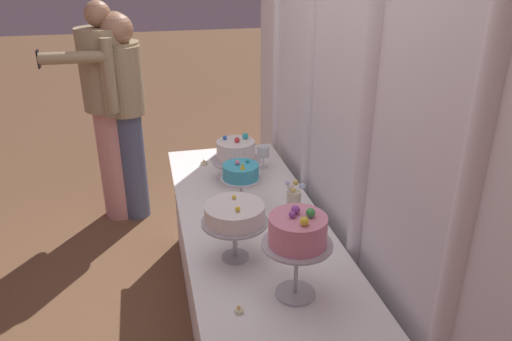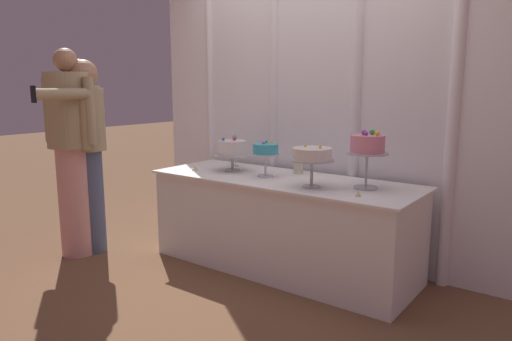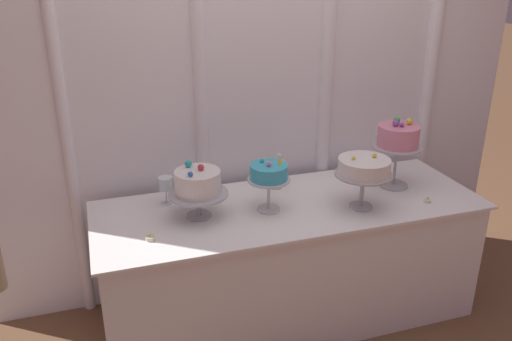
{
  "view_description": "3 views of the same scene",
  "coord_description": "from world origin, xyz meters",
  "px_view_note": "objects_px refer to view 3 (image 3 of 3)",
  "views": [
    {
      "loc": [
        2.29,
        -0.4,
        2.07
      ],
      "look_at": [
        -0.14,
        0.16,
        0.95
      ],
      "focal_mm": 34.66,
      "sensor_mm": 36.0,
      "label": 1
    },
    {
      "loc": [
        2.0,
        -2.93,
        1.45
      ],
      "look_at": [
        -0.22,
        0.05,
        0.78
      ],
      "focal_mm": 33.36,
      "sensor_mm": 36.0,
      "label": 2
    },
    {
      "loc": [
        -0.99,
        -2.33,
        2.01
      ],
      "look_at": [
        -0.21,
        0.06,
        0.98
      ],
      "focal_mm": 36.9,
      "sensor_mm": 36.0,
      "label": 3
    }
  ],
  "objects_px": {
    "cake_display_rightmost": "(398,139)",
    "tealight_near_left": "(427,201)",
    "cake_display_leftmost": "(198,184)",
    "wine_glass": "(166,184)",
    "cake_table": "(289,261)",
    "cake_display_midleft": "(269,175)",
    "flower_vase": "(276,174)",
    "tealight_far_left": "(150,238)",
    "cake_display_midright": "(364,169)"
  },
  "relations": [
    {
      "from": "cake_display_midleft",
      "to": "wine_glass",
      "type": "relative_size",
      "value": 1.93
    },
    {
      "from": "cake_display_rightmost",
      "to": "cake_display_leftmost",
      "type": "bearing_deg",
      "value": -178.53
    },
    {
      "from": "flower_vase",
      "to": "tealight_near_left",
      "type": "distance_m",
      "value": 0.86
    },
    {
      "from": "cake_display_midleft",
      "to": "cake_display_leftmost",
      "type": "bearing_deg",
      "value": 173.58
    },
    {
      "from": "cake_display_rightmost",
      "to": "tealight_near_left",
      "type": "distance_m",
      "value": 0.39
    },
    {
      "from": "cake_table",
      "to": "cake_display_rightmost",
      "type": "bearing_deg",
      "value": 3.53
    },
    {
      "from": "cake_table",
      "to": "flower_vase",
      "type": "xyz_separation_m",
      "value": [
        -0.0,
        0.24,
        0.45
      ]
    },
    {
      "from": "cake_table",
      "to": "wine_glass",
      "type": "relative_size",
      "value": 13.67
    },
    {
      "from": "cake_display_rightmost",
      "to": "flower_vase",
      "type": "xyz_separation_m",
      "value": [
        -0.67,
        0.19,
        -0.21
      ]
    },
    {
      "from": "cake_display_rightmost",
      "to": "tealight_near_left",
      "type": "bearing_deg",
      "value": -76.93
    },
    {
      "from": "tealight_near_left",
      "to": "tealight_far_left",
      "type": "bearing_deg",
      "value": 177.93
    },
    {
      "from": "flower_vase",
      "to": "cake_display_leftmost",
      "type": "bearing_deg",
      "value": -156.21
    },
    {
      "from": "cake_display_midleft",
      "to": "flower_vase",
      "type": "distance_m",
      "value": 0.32
    },
    {
      "from": "wine_glass",
      "to": "tealight_near_left",
      "type": "height_order",
      "value": "wine_glass"
    },
    {
      "from": "cake_table",
      "to": "cake_display_rightmost",
      "type": "distance_m",
      "value": 0.94
    },
    {
      "from": "cake_display_midright",
      "to": "wine_glass",
      "type": "xyz_separation_m",
      "value": [
        -1.0,
        0.38,
        -0.11
      ]
    },
    {
      "from": "cake_display_midright",
      "to": "cake_display_rightmost",
      "type": "xyz_separation_m",
      "value": [
        0.32,
        0.2,
        0.07
      ]
    },
    {
      "from": "cake_display_midleft",
      "to": "cake_display_rightmost",
      "type": "xyz_separation_m",
      "value": [
        0.81,
        0.07,
        0.09
      ]
    },
    {
      "from": "wine_glass",
      "to": "tealight_far_left",
      "type": "distance_m",
      "value": 0.42
    },
    {
      "from": "cake_display_leftmost",
      "to": "tealight_far_left",
      "type": "xyz_separation_m",
      "value": [
        -0.28,
        -0.17,
        -0.17
      ]
    },
    {
      "from": "cake_display_midleft",
      "to": "cake_table",
      "type": "bearing_deg",
      "value": 12.46
    },
    {
      "from": "cake_display_midleft",
      "to": "wine_glass",
      "type": "xyz_separation_m",
      "value": [
        -0.51,
        0.25,
        -0.09
      ]
    },
    {
      "from": "cake_display_midleft",
      "to": "flower_vase",
      "type": "relative_size",
      "value": 1.52
    },
    {
      "from": "tealight_far_left",
      "to": "tealight_near_left",
      "type": "distance_m",
      "value": 1.52
    },
    {
      "from": "tealight_far_left",
      "to": "tealight_near_left",
      "type": "relative_size",
      "value": 1.24
    },
    {
      "from": "cake_display_leftmost",
      "to": "cake_display_midright",
      "type": "relative_size",
      "value": 1.01
    },
    {
      "from": "flower_vase",
      "to": "cake_display_midleft",
      "type": "bearing_deg",
      "value": -117.4
    },
    {
      "from": "cake_table",
      "to": "cake_display_leftmost",
      "type": "bearing_deg",
      "value": 178.74
    },
    {
      "from": "cake_display_rightmost",
      "to": "tealight_near_left",
      "type": "height_order",
      "value": "cake_display_rightmost"
    },
    {
      "from": "cake_display_leftmost",
      "to": "flower_vase",
      "type": "height_order",
      "value": "cake_display_leftmost"
    },
    {
      "from": "cake_table",
      "to": "cake_display_midleft",
      "type": "distance_m",
      "value": 0.59
    },
    {
      "from": "wine_glass",
      "to": "tealight_far_left",
      "type": "height_order",
      "value": "wine_glass"
    },
    {
      "from": "cake_table",
      "to": "tealight_near_left",
      "type": "xyz_separation_m",
      "value": [
        0.73,
        -0.21,
        0.38
      ]
    },
    {
      "from": "cake_display_rightmost",
      "to": "tealight_far_left",
      "type": "bearing_deg",
      "value": -172.2
    },
    {
      "from": "cake_display_leftmost",
      "to": "wine_glass",
      "type": "height_order",
      "value": "cake_display_leftmost"
    },
    {
      "from": "cake_display_leftmost",
      "to": "cake_display_midright",
      "type": "height_order",
      "value": "cake_display_midright"
    },
    {
      "from": "cake_table",
      "to": "tealight_near_left",
      "type": "distance_m",
      "value": 0.85
    },
    {
      "from": "flower_vase",
      "to": "tealight_near_left",
      "type": "height_order",
      "value": "flower_vase"
    },
    {
      "from": "cake_display_midleft",
      "to": "tealight_far_left",
      "type": "distance_m",
      "value": 0.69
    },
    {
      "from": "cake_table",
      "to": "wine_glass",
      "type": "bearing_deg",
      "value": 161.2
    },
    {
      "from": "cake_display_midleft",
      "to": "flower_vase",
      "type": "bearing_deg",
      "value": 62.6
    },
    {
      "from": "cake_display_rightmost",
      "to": "cake_display_midright",
      "type": "bearing_deg",
      "value": -148.58
    },
    {
      "from": "cake_display_midleft",
      "to": "tealight_near_left",
      "type": "relative_size",
      "value": 7.77
    },
    {
      "from": "cake_table",
      "to": "cake_display_midright",
      "type": "relative_size",
      "value": 6.96
    },
    {
      "from": "wine_glass",
      "to": "tealight_near_left",
      "type": "relative_size",
      "value": 4.03
    },
    {
      "from": "cake_display_midleft",
      "to": "tealight_far_left",
      "type": "relative_size",
      "value": 6.26
    },
    {
      "from": "cake_table",
      "to": "cake_display_rightmost",
      "type": "xyz_separation_m",
      "value": [
        0.67,
        0.04,
        0.66
      ]
    },
    {
      "from": "cake_display_rightmost",
      "to": "wine_glass",
      "type": "height_order",
      "value": "cake_display_rightmost"
    },
    {
      "from": "cake_table",
      "to": "cake_display_midleft",
      "type": "height_order",
      "value": "cake_display_midleft"
    },
    {
      "from": "cake_display_midleft",
      "to": "flower_vase",
      "type": "xyz_separation_m",
      "value": [
        0.14,
        0.27,
        -0.12
      ]
    }
  ]
}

